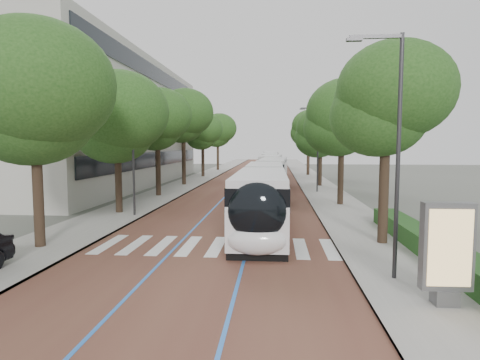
{
  "coord_description": "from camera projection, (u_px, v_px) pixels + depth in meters",
  "views": [
    {
      "loc": [
        2.8,
        -16.5,
        4.56
      ],
      "look_at": [
        0.63,
        8.09,
        2.4
      ],
      "focal_mm": 30.0,
      "sensor_mm": 36.0,
      "label": 1
    }
  ],
  "objects": [
    {
      "name": "ground",
      "position": [
        209.0,
        253.0,
        17.01
      ],
      "size": [
        160.0,
        160.0,
        0.0
      ],
      "primitive_type": "plane",
      "color": "#51544C",
      "rests_on": "ground"
    },
    {
      "name": "road",
      "position": [
        255.0,
        177.0,
        56.71
      ],
      "size": [
        11.0,
        140.0,
        0.02
      ],
      "primitive_type": "cube",
      "color": "brown",
      "rests_on": "ground"
    },
    {
      "name": "sidewalk_left",
      "position": [
        203.0,
        177.0,
        57.36
      ],
      "size": [
        4.0,
        140.0,
        0.12
      ],
      "primitive_type": "cube",
      "color": "gray",
      "rests_on": "ground"
    },
    {
      "name": "sidewalk_right",
      "position": [
        309.0,
        177.0,
        56.05
      ],
      "size": [
        4.0,
        140.0,
        0.12
      ],
      "primitive_type": "cube",
      "color": "gray",
      "rests_on": "ground"
    },
    {
      "name": "kerb_left",
      "position": [
        216.0,
        177.0,
        57.19
      ],
      "size": [
        0.2,
        140.0,
        0.14
      ],
      "primitive_type": "cube",
      "color": "gray",
      "rests_on": "ground"
    },
    {
      "name": "kerb_right",
      "position": [
        295.0,
        177.0,
        56.21
      ],
      "size": [
        0.2,
        140.0,
        0.14
      ],
      "primitive_type": "cube",
      "color": "gray",
      "rests_on": "ground"
    },
    {
      "name": "zebra_crossing",
      "position": [
        217.0,
        246.0,
        17.99
      ],
      "size": [
        10.55,
        3.6,
        0.01
      ],
      "color": "silver",
      "rests_on": "ground"
    },
    {
      "name": "lane_line_left",
      "position": [
        244.0,
        177.0,
        56.84
      ],
      "size": [
        0.12,
        126.0,
        0.01
      ],
      "primitive_type": "cube",
      "color": "blue",
      "rests_on": "road"
    },
    {
      "name": "lane_line_right",
      "position": [
        267.0,
        177.0,
        56.57
      ],
      "size": [
        0.12,
        126.0,
        0.01
      ],
      "primitive_type": "cube",
      "color": "blue",
      "rests_on": "road"
    },
    {
      "name": "office_building",
      "position": [
        81.0,
        124.0,
        45.89
      ],
      "size": [
        18.11,
        40.0,
        14.0
      ],
      "color": "#ADACA0",
      "rests_on": "ground"
    },
    {
      "name": "hedge",
      "position": [
        431.0,
        245.0,
        16.17
      ],
      "size": [
        1.2,
        14.0,
        0.8
      ],
      "primitive_type": "cube",
      "color": "#19481A",
      "rests_on": "sidewalk_right"
    },
    {
      "name": "streetlight_near",
      "position": [
        393.0,
        137.0,
        13.04
      ],
      "size": [
        1.82,
        0.2,
        8.0
      ],
      "color": "#2E2E31",
      "rests_on": "sidewalk_right"
    },
    {
      "name": "streetlight_far",
      "position": [
        316.0,
        142.0,
        37.85
      ],
      "size": [
        1.82,
        0.2,
        8.0
      ],
      "color": "#2E2E31",
      "rests_on": "sidewalk_right"
    },
    {
      "name": "lamp_post_left",
      "position": [
        133.0,
        152.0,
        25.13
      ],
      "size": [
        0.14,
        0.14,
        8.0
      ],
      "primitive_type": "cylinder",
      "color": "#2E2E31",
      "rests_on": "sidewalk_left"
    },
    {
      "name": "trees_left",
      "position": [
        174.0,
        124.0,
        40.62
      ],
      "size": [
        6.48,
        61.37,
        10.24
      ],
      "color": "black",
      "rests_on": "ground"
    },
    {
      "name": "trees_right",
      "position": [
        326.0,
        127.0,
        38.75
      ],
      "size": [
        5.95,
        47.36,
        9.22
      ],
      "color": "black",
      "rests_on": "ground"
    },
    {
      "name": "lead_bus",
      "position": [
        263.0,
        194.0,
        23.81
      ],
      "size": [
        2.62,
        18.41,
        3.2
      ],
      "rotation": [
        0.0,
        0.0,
        0.0
      ],
      "color": "black",
      "rests_on": "ground"
    },
    {
      "name": "bus_queued_0",
      "position": [
        273.0,
        174.0,
        40.01
      ],
      "size": [
        3.14,
        12.51,
        3.2
      ],
      "rotation": [
        0.0,
        0.0,
        -0.05
      ],
      "color": "silver",
      "rests_on": "ground"
    },
    {
      "name": "bus_queued_1",
      "position": [
        271.0,
        167.0,
        52.63
      ],
      "size": [
        3.12,
        12.51,
        3.2
      ],
      "rotation": [
        0.0,
        0.0,
        -0.05
      ],
      "color": "silver",
      "rests_on": "ground"
    },
    {
      "name": "bus_queued_2",
      "position": [
        270.0,
        163.0,
        66.11
      ],
      "size": [
        2.56,
        12.4,
        3.2
      ],
      "rotation": [
        0.0,
        0.0,
        0.0
      ],
      "color": "silver",
      "rests_on": "ground"
    },
    {
      "name": "bus_queued_3",
      "position": [
        270.0,
        160.0,
        78.65
      ],
      "size": [
        3.23,
        12.52,
        3.2
      ],
      "rotation": [
        0.0,
        0.0,
        0.06
      ],
      "color": "silver",
      "rests_on": "ground"
    },
    {
      "name": "ad_panel",
      "position": [
        447.0,
        251.0,
        11.06
      ],
      "size": [
        1.4,
        0.55,
        2.88
      ],
      "rotation": [
        0.0,
        0.0,
        0.03
      ],
      "color": "#59595B",
      "rests_on": "sidewalk_right"
    }
  ]
}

